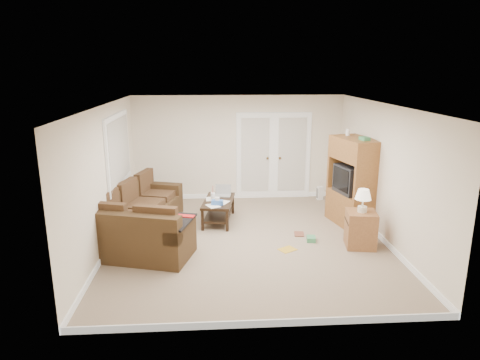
{
  "coord_description": "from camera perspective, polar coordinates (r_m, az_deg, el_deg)",
  "views": [
    {
      "loc": [
        -0.62,
        -7.38,
        3.12
      ],
      "look_at": [
        -0.12,
        0.27,
        1.1
      ],
      "focal_mm": 32.0,
      "sensor_mm": 36.0,
      "label": 1
    }
  ],
  "objects": [
    {
      "name": "ceiling",
      "position": [
        7.43,
        1.1,
        9.96
      ],
      "size": [
        5.0,
        5.5,
        0.02
      ],
      "primitive_type": "cube",
      "color": "white",
      "rests_on": "wall_back"
    },
    {
      "name": "side_cabinet",
      "position": [
        7.95,
        15.81,
        -5.95
      ],
      "size": [
        0.58,
        0.58,
        1.07
      ],
      "rotation": [
        0.0,
        0.0,
        -0.16
      ],
      "color": "#935F36",
      "rests_on": "floor"
    },
    {
      "name": "wall_front",
      "position": [
        5.03,
        3.65,
        -7.11
      ],
      "size": [
        5.0,
        0.02,
        2.5
      ],
      "primitive_type": "cube",
      "color": "white",
      "rests_on": "floor"
    },
    {
      "name": "sectional_sofa",
      "position": [
        8.19,
        -13.44,
        -5.5
      ],
      "size": [
        2.07,
        3.24,
        0.88
      ],
      "rotation": [
        0.0,
        0.0,
        -0.28
      ],
      "color": "#442F1A",
      "rests_on": "floor"
    },
    {
      "name": "floor_magazine",
      "position": [
        7.71,
        6.34,
        -9.19
      ],
      "size": [
        0.37,
        0.35,
        0.01
      ],
      "primitive_type": "cube",
      "rotation": [
        0.0,
        0.0,
        0.55
      ],
      "color": "gold",
      "rests_on": "floor"
    },
    {
      "name": "wall_right",
      "position": [
        8.23,
        18.68,
        0.82
      ],
      "size": [
        0.02,
        5.5,
        2.5
      ],
      "primitive_type": "cube",
      "color": "white",
      "rests_on": "floor"
    },
    {
      "name": "floor_greenbox",
      "position": [
        8.12,
        9.46,
        -7.74
      ],
      "size": [
        0.19,
        0.24,
        0.08
      ],
      "primitive_type": "cube",
      "rotation": [
        0.0,
        0.0,
        -0.17
      ],
      "color": "#3F8C59",
      "rests_on": "floor"
    },
    {
      "name": "wall_left",
      "position": [
        7.84,
        -17.47,
        0.26
      ],
      "size": [
        0.02,
        5.5,
        2.5
      ],
      "primitive_type": "cube",
      "color": "white",
      "rests_on": "floor"
    },
    {
      "name": "window_left",
      "position": [
        8.72,
        -15.89,
        3.82
      ],
      "size": [
        0.05,
        1.92,
        1.42
      ],
      "color": "white",
      "rests_on": "wall_left"
    },
    {
      "name": "floor",
      "position": [
        8.04,
        1.01,
        -8.09
      ],
      "size": [
        5.5,
        5.5,
        0.0
      ],
      "primitive_type": "plane",
      "color": "gray",
      "rests_on": "ground"
    },
    {
      "name": "baseboards",
      "position": [
        8.02,
        1.01,
        -7.76
      ],
      "size": [
        5.0,
        5.5,
        0.1
      ],
      "primitive_type": null,
      "color": "white",
      "rests_on": "floor"
    },
    {
      "name": "wall_back",
      "position": [
        10.32,
        -0.21,
        4.32
      ],
      "size": [
        5.0,
        0.02,
        2.5
      ],
      "primitive_type": "cube",
      "color": "white",
      "rests_on": "floor"
    },
    {
      "name": "space_heater",
      "position": [
        10.59,
        10.62,
        -1.72
      ],
      "size": [
        0.16,
        0.14,
        0.33
      ],
      "primitive_type": "cube",
      "rotation": [
        0.0,
        0.0,
        0.28
      ],
      "color": "white",
      "rests_on": "floor"
    },
    {
      "name": "coffee_table",
      "position": [
        8.94,
        -2.85,
        -3.95
      ],
      "size": [
        0.74,
        1.22,
        0.78
      ],
      "rotation": [
        0.0,
        0.0,
        -0.15
      ],
      "color": "black",
      "rests_on": "floor"
    },
    {
      "name": "floor_book",
      "position": [
        8.39,
        7.26,
        -7.14
      ],
      "size": [
        0.22,
        0.27,
        0.02
      ],
      "primitive_type": "imported",
      "rotation": [
        0.0,
        0.0,
        -0.15
      ],
      "color": "brown",
      "rests_on": "floor"
    },
    {
      "name": "tv_armoire",
      "position": [
        8.9,
        14.87,
        -0.19
      ],
      "size": [
        0.85,
        1.22,
        1.92
      ],
      "rotation": [
        0.0,
        0.0,
        0.23
      ],
      "color": "#925B2D",
      "rests_on": "floor"
    },
    {
      "name": "french_doors",
      "position": [
        10.41,
        4.48,
        3.16
      ],
      "size": [
        1.8,
        0.05,
        2.13
      ],
      "color": "white",
      "rests_on": "floor"
    }
  ]
}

